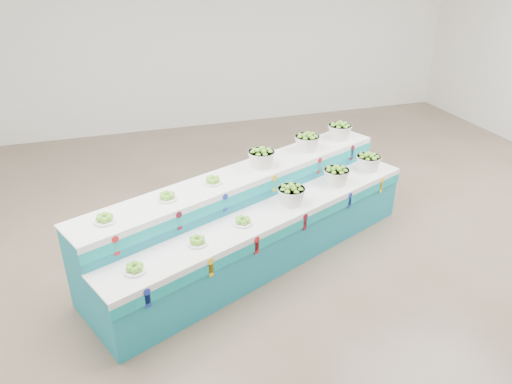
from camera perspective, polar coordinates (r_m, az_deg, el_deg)
ground at (r=6.38m, az=8.55°, el=-5.84°), size 10.00×10.00×0.00m
back_wall at (r=10.16m, az=-3.51°, el=18.98°), size 10.00×0.00×10.00m
display_stand at (r=5.80m, az=0.00°, el=-3.16°), size 4.38×2.70×1.02m
plate_lower_left at (r=4.68m, az=-14.18°, el=-8.65°), size 0.29×0.29×0.09m
plate_lower_mid at (r=4.96m, az=-6.97°, el=-5.69°), size 0.29×0.29×0.09m
plate_lower_right at (r=5.27m, az=-1.57°, el=-3.39°), size 0.29×0.29×0.09m
basket_lower_left at (r=5.67m, az=4.19°, el=-0.25°), size 0.43×0.43×0.24m
basket_lower_mid at (r=6.21m, az=9.47°, el=1.99°), size 0.43×0.43×0.24m
basket_lower_right at (r=6.69m, az=13.15°, el=3.54°), size 0.43×0.43×0.24m
plate_upper_left at (r=4.94m, az=-17.48°, el=-2.95°), size 0.29×0.29×0.09m
plate_upper_mid at (r=5.21m, az=-10.48°, el=-0.46°), size 0.29×0.29×0.09m
plate_upper_right at (r=5.50m, az=-5.14°, el=1.45°), size 0.29×0.29×0.09m
basket_upper_left at (r=5.89m, az=0.64°, el=4.14°), size 0.43×0.43×0.24m
basket_upper_mid at (r=6.41m, az=6.05°, el=5.96°), size 0.43×0.43×0.24m
basket_upper_right at (r=6.88m, az=9.88°, el=7.21°), size 0.43×0.43×0.24m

